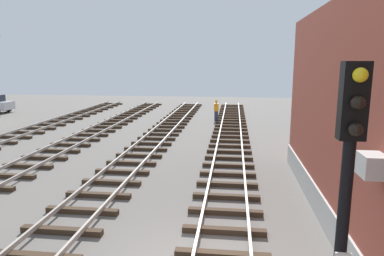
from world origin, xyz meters
TOP-DOWN VIEW (x-y plane):
  - track_centre at (-4.07, 0.00)m, footprint 2.50×66.52m
  - signal_mast at (2.58, -2.56)m, footprint 0.36×0.40m
  - track_worker_foreground at (-0.59, 22.16)m, footprint 0.40×0.40m

SIDE VIEW (x-z plane):
  - track_centre at x=-4.07m, z-range -0.03..0.29m
  - track_worker_foreground at x=-0.59m, z-range -0.01..1.86m
  - signal_mast at x=2.58m, z-range 0.66..5.69m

